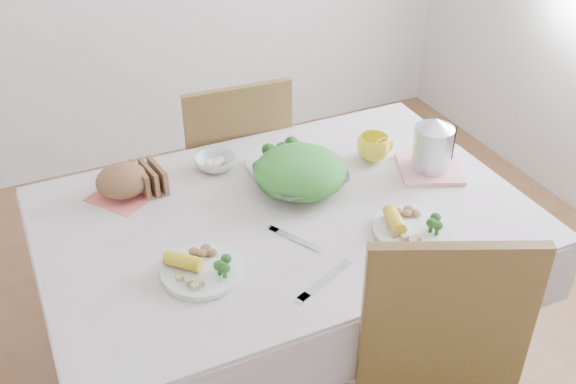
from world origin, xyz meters
name	(u,v)px	position (x,y,z in m)	size (l,w,h in m)	color
floor	(285,376)	(0.00, 0.00, 0.00)	(3.60, 3.60, 0.00)	brown
dining_table	(285,303)	(0.00, 0.00, 0.38)	(1.40, 0.90, 0.75)	brown
tablecloth	(285,214)	(0.00, 0.00, 0.76)	(1.50, 1.00, 0.01)	beige
chair_far	(228,175)	(0.07, 0.72, 0.47)	(0.43, 0.43, 0.96)	brown
salad_bowl	(300,179)	(0.10, 0.10, 0.80)	(0.28, 0.28, 0.07)	white
dinner_plate_left	(203,271)	(-0.33, -0.17, 0.77)	(0.23, 0.23, 0.02)	white
dinner_plate_right	(411,229)	(0.30, -0.25, 0.77)	(0.24, 0.24, 0.02)	white
broccoli_plate	(282,164)	(0.11, 0.25, 0.77)	(0.25, 0.25, 0.02)	beige
napkin	(125,194)	(-0.43, 0.31, 0.76)	(0.19, 0.19, 0.00)	#F06960
bread_loaf	(122,180)	(-0.43, 0.31, 0.82)	(0.17, 0.16, 0.10)	brown
fruit_bowl	(216,163)	(-0.11, 0.34, 0.78)	(0.14, 0.14, 0.04)	white
yellow_mug	(373,148)	(0.42, 0.16, 0.81)	(0.11, 0.11, 0.09)	yellow
pink_tray	(429,169)	(0.55, 0.01, 0.77)	(0.21, 0.21, 0.02)	pink
electric_kettle	(433,140)	(0.55, 0.01, 0.88)	(0.13, 0.13, 0.19)	#B2B5BA
fork_left	(295,239)	(-0.03, -0.14, 0.76)	(0.02, 0.18, 0.00)	silver
fork_right	(382,226)	(0.24, -0.19, 0.76)	(0.02, 0.17, 0.00)	silver
knife	(325,280)	(-0.04, -0.34, 0.76)	(0.02, 0.21, 0.00)	silver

